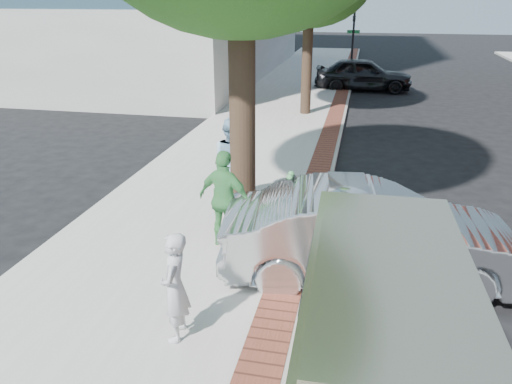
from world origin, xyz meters
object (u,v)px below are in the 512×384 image
(person_gray, at_px, (175,287))
(sedan_silver, at_px, (372,236))
(van, at_px, (386,316))
(parking_meter, at_px, (290,195))
(bg_car, at_px, (363,74))
(person_green, at_px, (225,199))
(person_officer, at_px, (232,161))

(person_gray, distance_m, sedan_silver, 3.46)
(person_gray, relative_size, van, 0.31)
(parking_meter, relative_size, person_gray, 0.95)
(sedan_silver, height_order, bg_car, sedan_silver)
(sedan_silver, bearing_deg, person_gray, 125.20)
(person_green, xyz_separation_m, sedan_silver, (2.64, -0.44, -0.25))
(person_officer, bearing_deg, bg_car, -61.29)
(person_officer, height_order, person_green, person_officer)
(parking_meter, distance_m, sedan_silver, 1.63)
(person_officer, distance_m, sedan_silver, 3.92)
(sedan_silver, bearing_deg, van, 176.56)
(person_officer, relative_size, bg_car, 0.41)
(van, bearing_deg, person_officer, 121.36)
(parking_meter, xyz_separation_m, person_officer, (-1.56, 1.89, -0.08))
(person_gray, height_order, bg_car, person_gray)
(person_gray, height_order, person_officer, person_officer)
(person_officer, bearing_deg, van, 160.81)
(person_green, height_order, van, person_green)
(person_green, bearing_deg, van, 150.28)
(parking_meter, height_order, sedan_silver, sedan_silver)
(person_green, relative_size, van, 0.37)
(van, bearing_deg, person_green, 132.41)
(parking_meter, relative_size, person_officer, 0.76)
(person_officer, bearing_deg, person_gray, 133.57)
(person_green, height_order, sedan_silver, person_green)
(bg_car, bearing_deg, person_gray, 171.78)
(person_officer, distance_m, bg_car, 16.07)
(sedan_silver, xyz_separation_m, bg_car, (-0.41, 18.32, -0.00))
(parking_meter, height_order, person_gray, person_gray)
(sedan_silver, distance_m, van, 2.48)
(person_green, xyz_separation_m, van, (2.79, -2.91, -0.07))
(person_green, relative_size, sedan_silver, 0.37)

